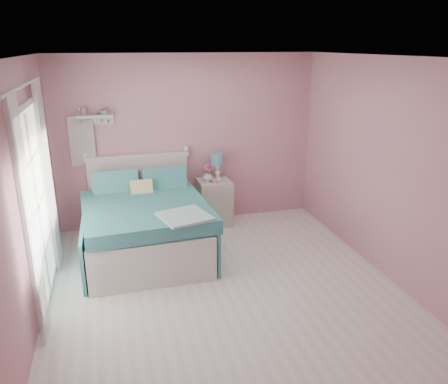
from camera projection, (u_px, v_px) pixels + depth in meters
name	position (u px, v px, depth m)	size (l,w,h in m)	color
floor	(226.00, 291.00, 5.07)	(4.50, 4.50, 0.00)	silver
room_shell	(226.00, 159.00, 4.56)	(4.50, 4.50, 4.50)	#C27B8D
bed	(146.00, 225.00, 5.90)	(1.68, 2.04, 1.15)	silver
nightstand	(214.00, 202.00, 6.86)	(0.50, 0.49, 0.72)	beige
table_lamp	(217.00, 161.00, 6.72)	(0.21, 0.21, 0.41)	white
vase	(208.00, 176.00, 6.67)	(0.16, 0.16, 0.17)	silver
teacup	(215.00, 181.00, 6.60)	(0.09, 0.09, 0.07)	#CC8890
roses	(208.00, 169.00, 6.63)	(0.14, 0.11, 0.12)	#C14273
wall_shelf	(95.00, 117.00, 6.19)	(0.50, 0.15, 0.25)	silver
hanging_dress	(82.00, 141.00, 6.24)	(0.34, 0.03, 0.72)	white
french_door	(37.00, 208.00, 4.62)	(0.04, 1.32, 2.16)	silver
curtain_near	(29.00, 225.00, 3.91)	(0.04, 0.40, 2.32)	white
curtain_far	(48.00, 178.00, 5.28)	(0.04, 0.40, 2.32)	white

